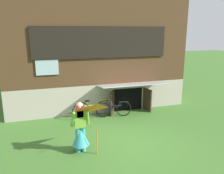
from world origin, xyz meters
TOP-DOWN VIEW (x-y plane):
  - ground_plane at (0.00, 0.00)m, footprint 60.00×60.00m
  - log_house at (0.00, 5.55)m, footprint 8.32×6.22m
  - person at (-1.55, -0.17)m, footprint 0.61×0.52m
  - kite at (-1.14, -0.79)m, footprint 1.12×1.24m
  - bicycle_black at (0.31, 2.36)m, footprint 1.56×0.26m
  - bicycle_yellow at (-0.57, 2.48)m, footprint 1.80×0.10m

SIDE VIEW (x-z plane):
  - ground_plane at x=0.00m, z-range 0.00..0.00m
  - bicycle_black at x=0.31m, z-range -0.01..0.71m
  - bicycle_yellow at x=-0.57m, z-range -0.01..0.80m
  - person at x=-1.55m, z-range -0.13..1.48m
  - kite at x=-1.14m, z-range 0.50..2.04m
  - log_house at x=0.00m, z-range 0.00..5.10m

